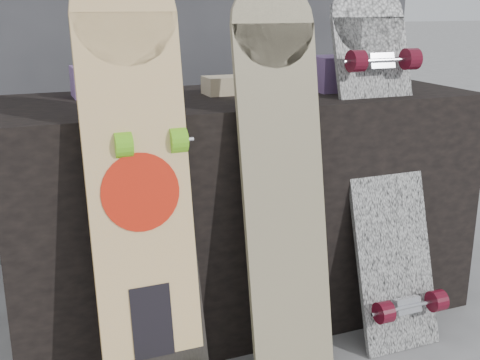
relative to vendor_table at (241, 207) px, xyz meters
name	(u,v)px	position (x,y,z in m)	size (l,w,h in m)	color
vendor_table	(241,207)	(0.00, 0.00, 0.00)	(1.60, 0.60, 0.80)	black
booth	(170,2)	(0.00, 0.85, 0.70)	(2.40, 0.22, 2.20)	#35353B
merch_box_purple	(100,81)	(-0.44, 0.15, 0.45)	(0.18, 0.12, 0.10)	#553C7B
merch_box_small	(332,74)	(0.34, -0.02, 0.46)	(0.14, 0.14, 0.12)	#553C7B
merch_box_flat	(236,85)	(0.00, 0.04, 0.43)	(0.22, 0.10, 0.06)	#D1B78C
longboard_geisha	(139,185)	(-0.44, -0.39, 0.24)	(0.27, 0.24, 1.21)	beige
longboard_celtic	(282,174)	(-0.02, -0.37, 0.22)	(0.25, 0.25, 1.17)	beige
longboard_cascadia	(384,155)	(0.39, -0.28, 0.22)	(0.28, 0.42, 1.19)	silver
skateboard_dark	(157,237)	(-0.40, -0.39, 0.09)	(0.22, 0.36, 0.95)	black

